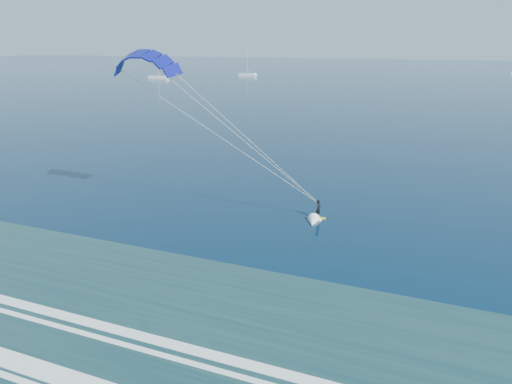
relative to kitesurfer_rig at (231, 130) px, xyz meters
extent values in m
cube|color=#1E423F|center=(-0.44, -19.46, -7.93)|extent=(600.00, 22.00, 0.03)
cube|color=white|center=(-0.44, -21.96, -7.91)|extent=(600.00, 1.10, 0.07)
cube|color=white|center=(-0.44, -17.96, -7.91)|extent=(600.00, 0.70, 0.07)
cube|color=gold|center=(7.27, 2.59, -7.90)|extent=(1.35, 0.43, 0.08)
imported|color=black|center=(7.27, 2.59, -7.03)|extent=(0.50, 0.66, 1.66)
cone|color=white|center=(7.12, 1.29, -7.86)|extent=(1.31, 1.74, 1.10)
cube|color=white|center=(-97.22, 137.98, -7.34)|extent=(9.47, 2.40, 1.20)
cylinder|color=silver|center=(-97.22, 137.98, -0.95)|extent=(0.18, 0.18, 11.58)
cylinder|color=silver|center=(-96.02, 137.98, -5.94)|extent=(2.60, 0.12, 0.12)
cube|color=white|center=(-67.77, 167.62, -7.34)|extent=(8.39, 2.40, 1.20)
cylinder|color=silver|center=(-67.77, 167.62, -1.56)|extent=(0.18, 0.18, 10.36)
cylinder|color=silver|center=(-66.57, 167.62, -5.94)|extent=(2.60, 0.12, 0.12)
camera|label=1|loc=(16.04, -35.10, 7.15)|focal=32.00mm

